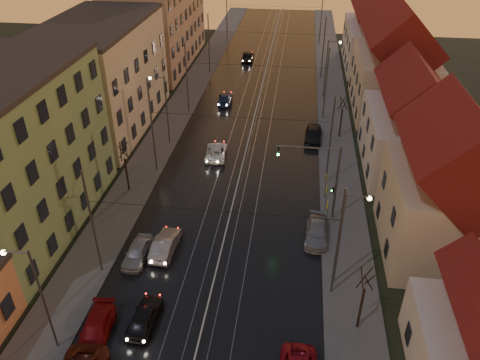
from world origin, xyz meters
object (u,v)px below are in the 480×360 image
at_px(street_lamp_1, 345,231).
at_px(parked_left_3, 137,252).
at_px(driving_car_4, 248,56).
at_px(parked_right_2, 313,135).
at_px(driving_car_2, 216,152).
at_px(street_lamp_2, 164,103).
at_px(driving_car_3, 225,99).
at_px(parked_right_1, 317,232).
at_px(driving_car_1, 165,244).
at_px(traffic_light_mast, 325,173).
at_px(street_lamp_3, 329,63).
at_px(parked_left_2, 96,330).
at_px(driving_car_0, 145,316).
at_px(street_lamp_0, 36,291).

relative_size(street_lamp_1, parked_left_3, 1.98).
height_order(driving_car_4, parked_right_2, driving_car_4).
bearing_deg(driving_car_2, street_lamp_2, -26.42).
relative_size(driving_car_2, driving_car_3, 1.02).
bearing_deg(street_lamp_2, parked_right_2, 9.63).
bearing_deg(parked_right_1, street_lamp_1, -69.52).
height_order(driving_car_1, parked_right_2, parked_right_2).
distance_m(driving_car_1, driving_car_3, 30.49).
relative_size(driving_car_1, driving_car_3, 0.98).
bearing_deg(driving_car_3, traffic_light_mast, 111.64).
distance_m(driving_car_1, driving_car_2, 15.82).
bearing_deg(traffic_light_mast, parked_right_1, -97.59).
bearing_deg(street_lamp_3, parked_left_2, -110.14).
height_order(street_lamp_2, street_lamp_3, same).
xyz_separation_m(driving_car_0, driving_car_3, (-0.50, 37.82, -0.03)).
bearing_deg(driving_car_4, parked_left_2, 85.64).
bearing_deg(traffic_light_mast, driving_car_2, 138.86).
height_order(street_lamp_2, driving_car_2, street_lamp_2).
distance_m(street_lamp_1, driving_car_2, 21.82).
distance_m(traffic_light_mast, driving_car_4, 44.49).
relative_size(driving_car_0, parked_left_2, 0.89).
distance_m(parked_right_1, parked_right_2, 17.75).
distance_m(street_lamp_2, driving_car_4, 31.62).
bearing_deg(parked_right_2, driving_car_0, -108.71).
xyz_separation_m(street_lamp_0, driving_car_0, (5.27, 2.54, -4.20)).
xyz_separation_m(street_lamp_2, parked_right_1, (16.70, -14.96, -4.23)).
relative_size(street_lamp_1, parked_right_2, 1.73).
bearing_deg(parked_left_2, street_lamp_0, -161.06).
bearing_deg(street_lamp_3, parked_left_3, -113.61).
xyz_separation_m(street_lamp_3, parked_right_1, (-1.50, -30.96, -4.23)).
bearing_deg(traffic_light_mast, street_lamp_0, -136.90).
xyz_separation_m(traffic_light_mast, parked_right_1, (-0.39, -2.95, -3.95)).
xyz_separation_m(street_lamp_2, parked_left_2, (2.47, -26.92, -4.23)).
distance_m(driving_car_2, parked_left_3, 17.24).
distance_m(street_lamp_1, driving_car_1, 14.24).
bearing_deg(driving_car_1, traffic_light_mast, -151.46).
bearing_deg(street_lamp_2, traffic_light_mast, -35.07).
bearing_deg(street_lamp_1, street_lamp_0, -156.28).
xyz_separation_m(street_lamp_2, parked_left_3, (2.78, -19.29, -4.20)).
bearing_deg(street_lamp_0, street_lamp_1, 23.72).
bearing_deg(driving_car_0, parked_right_2, -108.76).
xyz_separation_m(street_lamp_1, driving_car_0, (-12.94, -5.46, -4.20)).
height_order(driving_car_2, parked_left_3, parked_left_3).
height_order(driving_car_0, parked_left_2, driving_car_0).
relative_size(driving_car_0, parked_right_2, 0.86).
height_order(traffic_light_mast, parked_left_3, traffic_light_mast).
xyz_separation_m(street_lamp_0, driving_car_4, (5.69, 58.83, -4.09)).
height_order(driving_car_2, driving_car_3, driving_car_3).
bearing_deg(parked_right_2, parked_left_2, -112.33).
bearing_deg(street_lamp_3, traffic_light_mast, -92.27).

